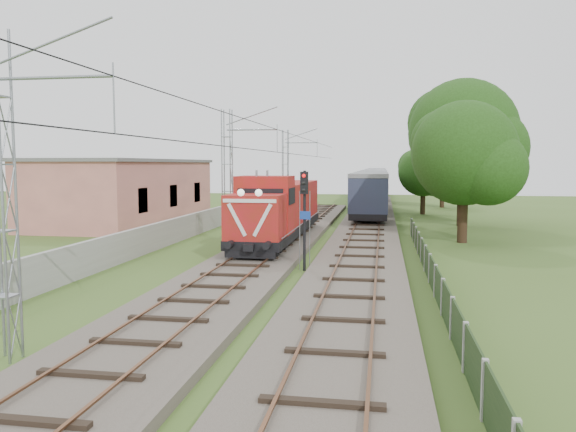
# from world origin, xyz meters

# --- Properties ---
(ground) EXTENTS (140.00, 140.00, 0.00)m
(ground) POSITION_xyz_m (0.00, 0.00, 0.00)
(ground) COLOR #3F5821
(ground) RESTS_ON ground
(track_main) EXTENTS (4.20, 70.00, 0.45)m
(track_main) POSITION_xyz_m (0.00, 7.00, 0.18)
(track_main) COLOR #6B6054
(track_main) RESTS_ON ground
(track_side) EXTENTS (4.20, 80.00, 0.45)m
(track_side) POSITION_xyz_m (5.00, 20.00, 0.18)
(track_side) COLOR #6B6054
(track_side) RESTS_ON ground
(catenary) EXTENTS (3.31, 70.00, 8.00)m
(catenary) POSITION_xyz_m (-2.95, 12.00, 4.05)
(catenary) COLOR gray
(catenary) RESTS_ON ground
(boundary_wall) EXTENTS (0.25, 40.00, 1.50)m
(boundary_wall) POSITION_xyz_m (-6.50, 12.00, 0.75)
(boundary_wall) COLOR #9E9E99
(boundary_wall) RESTS_ON ground
(station_building) EXTENTS (8.40, 20.40, 5.22)m
(station_building) POSITION_xyz_m (-15.00, 24.00, 2.63)
(station_building) COLOR tan
(station_building) RESTS_ON ground
(fence) EXTENTS (0.12, 32.00, 1.20)m
(fence) POSITION_xyz_m (8.00, 3.00, 0.60)
(fence) COLOR black
(fence) RESTS_ON ground
(locomotive) EXTENTS (2.81, 16.03, 4.07)m
(locomotive) POSITION_xyz_m (0.00, 12.94, 2.13)
(locomotive) COLOR black
(locomotive) RESTS_ON ground
(coach_rake) EXTENTS (2.98, 66.55, 3.45)m
(coach_rake) POSITION_xyz_m (5.00, 54.51, 2.48)
(coach_rake) COLOR black
(coach_rake) RESTS_ON ground
(signal_post) EXTENTS (0.49, 0.39, 4.52)m
(signal_post) POSITION_xyz_m (2.63, 4.62, 3.11)
(signal_post) COLOR black
(signal_post) RESTS_ON ground
(tree_a) EXTENTS (6.67, 6.35, 8.65)m
(tree_a) POSITION_xyz_m (10.99, 15.38, 5.39)
(tree_a) COLOR #392117
(tree_a) RESTS_ON ground
(tree_b) EXTENTS (8.75, 8.34, 11.35)m
(tree_b) POSITION_xyz_m (12.22, 25.12, 7.08)
(tree_b) COLOR #392117
(tree_b) RESTS_ON ground
(tree_c) EXTENTS (5.03, 4.79, 6.52)m
(tree_c) POSITION_xyz_m (9.94, 35.04, 4.06)
(tree_c) COLOR #392117
(tree_c) RESTS_ON ground
(tree_d) EXTENTS (5.42, 5.17, 7.03)m
(tree_d) POSITION_xyz_m (12.66, 44.16, 4.38)
(tree_d) COLOR #392117
(tree_d) RESTS_ON ground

